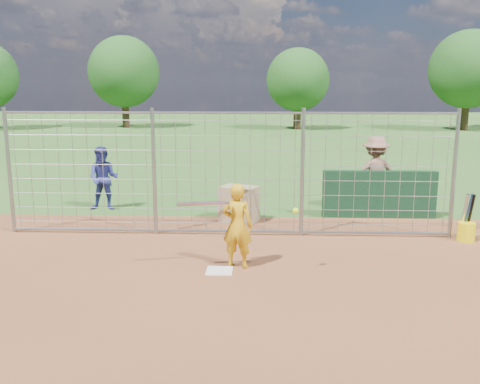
{
  "coord_description": "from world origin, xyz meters",
  "views": [
    {
      "loc": [
        0.71,
        -8.61,
        3.07
      ],
      "look_at": [
        0.3,
        0.8,
        1.15
      ],
      "focal_mm": 40.0,
      "sensor_mm": 36.0,
      "label": 1
    }
  ],
  "objects_px": {
    "bystander_c": "(375,174)",
    "bucket_with_bats": "(466,229)",
    "batter": "(237,226)",
    "bystander_a": "(104,178)",
    "equipment_bin": "(239,204)"
  },
  "relations": [
    {
      "from": "equipment_bin",
      "to": "bucket_with_bats",
      "type": "xyz_separation_m",
      "value": [
        4.56,
        -1.37,
        -0.15
      ]
    },
    {
      "from": "batter",
      "to": "bucket_with_bats",
      "type": "height_order",
      "value": "batter"
    },
    {
      "from": "bystander_c",
      "to": "bucket_with_bats",
      "type": "height_order",
      "value": "bystander_c"
    },
    {
      "from": "equipment_bin",
      "to": "bystander_c",
      "type": "bearing_deg",
      "value": 42.76
    },
    {
      "from": "bystander_a",
      "to": "batter",
      "type": "bearing_deg",
      "value": -50.61
    },
    {
      "from": "equipment_bin",
      "to": "bucket_with_bats",
      "type": "bearing_deg",
      "value": 6.71
    },
    {
      "from": "bystander_c",
      "to": "bucket_with_bats",
      "type": "distance_m",
      "value": 2.91
    },
    {
      "from": "batter",
      "to": "bucket_with_bats",
      "type": "distance_m",
      "value": 4.79
    },
    {
      "from": "batter",
      "to": "bystander_a",
      "type": "relative_size",
      "value": 0.93
    },
    {
      "from": "bystander_a",
      "to": "equipment_bin",
      "type": "height_order",
      "value": "bystander_a"
    },
    {
      "from": "bystander_a",
      "to": "bystander_c",
      "type": "xyz_separation_m",
      "value": [
        6.61,
        0.16,
        0.14
      ]
    },
    {
      "from": "bystander_c",
      "to": "bystander_a",
      "type": "bearing_deg",
      "value": -5.84
    },
    {
      "from": "batter",
      "to": "bystander_c",
      "type": "distance_m",
      "value": 5.26
    },
    {
      "from": "batter",
      "to": "bucket_with_bats",
      "type": "xyz_separation_m",
      "value": [
        4.45,
        1.72,
        -0.48
      ]
    },
    {
      "from": "bystander_a",
      "to": "bystander_c",
      "type": "height_order",
      "value": "bystander_c"
    }
  ]
}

